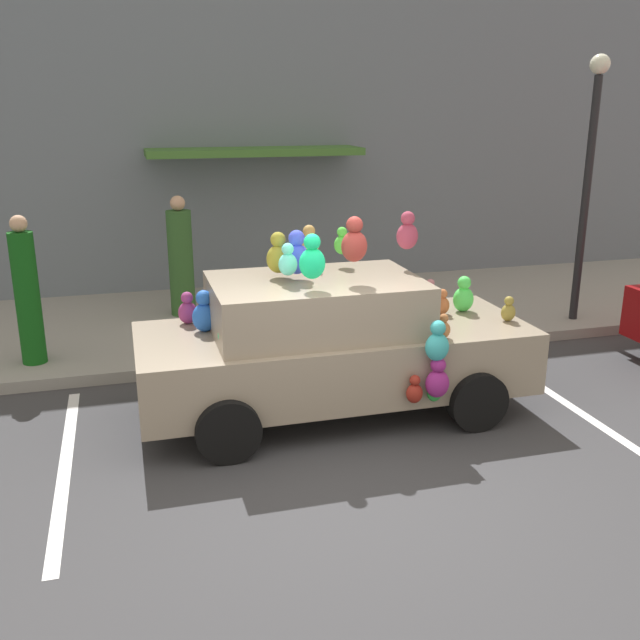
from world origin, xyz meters
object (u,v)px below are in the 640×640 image
(pedestrian_near_shopfront, at_px, (27,295))
(pedestrian_walking_past, at_px, (181,261))
(street_lamp_post, at_px, (589,163))
(teddy_bear_on_sidewalk, at_px, (423,307))
(plush_covered_car, at_px, (330,343))

(pedestrian_near_shopfront, xyz_separation_m, pedestrian_walking_past, (2.04, 1.71, -0.04))
(street_lamp_post, height_order, pedestrian_near_shopfront, street_lamp_post)
(teddy_bear_on_sidewalk, height_order, street_lamp_post, street_lamp_post)
(street_lamp_post, bearing_deg, teddy_bear_on_sidewalk, 178.60)
(pedestrian_near_shopfront, bearing_deg, street_lamp_post, -1.20)
(plush_covered_car, height_order, pedestrian_near_shopfront, plush_covered_car)
(plush_covered_car, xyz_separation_m, pedestrian_walking_past, (-1.26, 3.88, 0.19))
(plush_covered_car, xyz_separation_m, teddy_bear_on_sidewalk, (2.01, 2.07, -0.31))
(street_lamp_post, relative_size, pedestrian_near_shopfront, 2.03)
(teddy_bear_on_sidewalk, bearing_deg, pedestrian_walking_past, 151.07)
(pedestrian_near_shopfront, height_order, pedestrian_walking_past, pedestrian_near_shopfront)
(street_lamp_post, bearing_deg, pedestrian_near_shopfront, 178.80)
(street_lamp_post, distance_m, pedestrian_walking_past, 6.24)
(teddy_bear_on_sidewalk, bearing_deg, street_lamp_post, -1.40)
(teddy_bear_on_sidewalk, distance_m, pedestrian_walking_past, 3.77)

